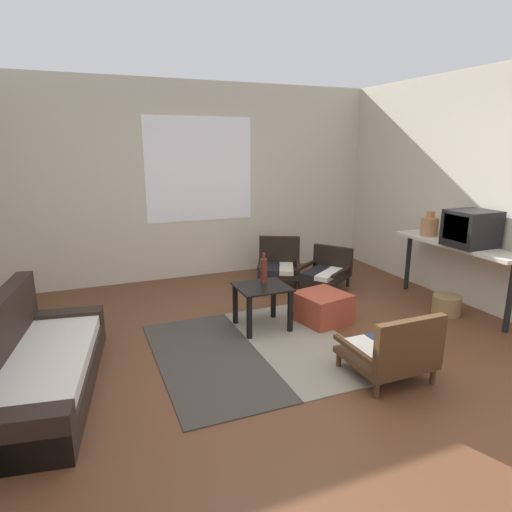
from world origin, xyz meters
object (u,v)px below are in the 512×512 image
Objects in this scene: armchair_corner at (326,270)px; wicker_basket at (446,305)px; armchair_by_window at (279,263)px; ottoman_orange at (322,308)px; couch at (33,367)px; armchair_striped_foreground at (393,351)px; clay_vase at (430,226)px; glass_bottle at (264,270)px; coffee_table at (262,296)px; crt_television at (471,228)px; console_shelf at (455,250)px.

armchair_corner is 2.70× the size of wicker_basket.
ottoman_orange is at bearing -96.23° from armchair_by_window.
couch is 3.05× the size of armchair_striped_foreground.
armchair_by_window reaches higher than armchair_corner.
couch is 4.46m from clay_vase.
wicker_basket is (1.51, 0.92, -0.14)m from armchair_striped_foreground.
glass_bottle is (-0.61, 0.18, 0.44)m from ottoman_orange.
armchair_by_window is at bearing 83.77° from ottoman_orange.
couch is 2.56× the size of armchair_by_window.
armchair_corner is (0.49, -0.42, -0.04)m from armchair_by_window.
armchair_corner reaches higher than ottoman_orange.
wicker_basket is at bearing -108.65° from clay_vase.
couch is 6.03× the size of glass_bottle.
clay_vase is at bearing 3.36° from coffee_table.
coffee_table is 1.07× the size of ottoman_orange.
crt_television is (2.27, -0.47, 0.63)m from coffee_table.
armchair_striped_foreground reaches higher than wicker_basket.
armchair_by_window is 1.53× the size of ottoman_orange.
wicker_basket is at bearing 167.62° from crt_television.
console_shelf is at bearing -48.33° from armchair_by_window.
couch is at bearing -157.84° from armchair_corner.
ottoman_orange is at bearing 166.35° from wicker_basket.
crt_television is 0.61m from clay_vase.
armchair_corner is 1.54m from glass_bottle.
armchair_by_window is 2.35× the size of glass_bottle.
armchair_striped_foreground is at bearing -18.20° from couch.
armchair_striped_foreground is 0.39× the size of console_shelf.
console_shelf is 2.25m from glass_bottle.
coffee_table is at bearing 112.59° from armchair_striped_foreground.
crt_television reaches higher than console_shelf.
couch is at bearing -177.60° from console_shelf.
couch is 2.26m from glass_bottle.
ottoman_orange is 1.59× the size of wicker_basket.
console_shelf is (4.37, 0.18, 0.47)m from couch.
glass_bottle is (-2.21, -0.04, -0.31)m from clay_vase.
coffee_table is 1.60m from armchair_corner.
armchair_by_window is 1.98m from clay_vase.
clay_vase is (0.95, -0.78, 0.66)m from armchair_corner.
armchair_by_window is at bearing 58.32° from coffee_table.
armchair_corner is 1.77× the size of crt_television.
armchair_striped_foreground is at bearing -148.15° from console_shelf.
armchair_striped_foreground is 2.05× the size of wicker_basket.
clay_vase is (-0.00, 0.43, 0.21)m from console_shelf.
glass_bottle is at bearing -146.92° from armchair_corner.
armchair_by_window is 2.49× the size of clay_vase.
clay_vase is 2.23m from glass_bottle.
glass_bottle is (-0.76, -1.24, 0.32)m from armchair_by_window.
console_shelf is (1.60, -0.21, 0.53)m from ottoman_orange.
console_shelf reaches higher than ottoman_orange.
couch is 3.44m from armchair_by_window.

